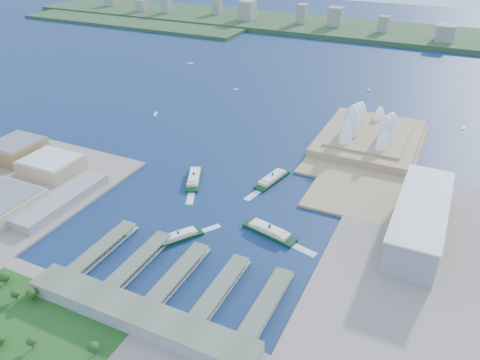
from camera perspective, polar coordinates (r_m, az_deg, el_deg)
The scene contains 19 objects.
ground at distance 482.88m, azimuth -4.03°, elevation -5.98°, with size 3000.00×3000.00×0.00m, color #0D203F.
east_land at distance 403.65m, azimuth 24.77°, elevation -17.72°, with size 240.00×500.00×3.00m, color gray.
peninsula at distance 666.61m, azimuth 15.30°, elevation 3.81°, with size 135.00×220.00×3.00m, color #A18158.
far_shore at distance 1361.13m, azimuth 17.40°, elevation 16.80°, with size 2200.00×260.00×12.00m, color #2D4926.
opera_house at distance 673.06m, azimuth 15.79°, elevation 6.85°, with size 134.00×180.00×58.00m, color white, non-canonical shape.
toaster_building at distance 492.75m, azimuth 21.08°, elevation -4.49°, with size 45.00×155.00×35.00m, color gray.
ferry_wharves at distance 424.40m, azimuth -7.39°, elevation -11.26°, with size 184.00×90.00×9.30m, color #565E47, non-canonical shape.
terminal_building at distance 386.52m, azimuth -12.20°, elevation -15.94°, with size 200.00×28.00×12.00m, color gray.
park at distance 402.85m, azimuth -26.08°, elevation -16.28°, with size 150.00×110.00×16.00m, color #194714, non-canonical shape.
far_skyline at distance 1335.30m, azimuth 17.46°, elevation 18.04°, with size 1900.00×140.00×55.00m, color gray, non-canonical shape.
ferry_a at distance 566.17m, azimuth -5.64°, elevation 0.43°, with size 14.80×58.13×10.99m, color #0D3415, non-canonical shape.
ferry_b at distance 563.27m, azimuth 3.97°, elevation 0.34°, with size 14.76×57.99×10.96m, color #0D3415, non-canonical shape.
ferry_c at distance 469.00m, azimuth -7.54°, elevation -6.70°, with size 12.82×50.37×9.53m, color #0D3415, non-canonical shape.
ferry_d at distance 472.44m, azimuth 3.62°, elevation -6.05°, with size 14.87×58.44×11.05m, color #0D3415, non-canonical shape.
boat_a at distance 769.80m, azimuth -10.28°, elevation 7.94°, with size 3.89×15.55×3.00m, color white, non-canonical shape.
boat_b at distance 871.57m, azimuth -0.50°, elevation 11.00°, with size 3.19×9.11×2.46m, color white, non-canonical shape.
boat_c at distance 781.57m, azimuth 25.60°, elevation 5.73°, with size 3.13×10.74×2.42m, color white, non-canonical shape.
boat_d at distance 1040.93m, azimuth -6.07°, elevation 13.97°, with size 3.12×14.25×2.40m, color white, non-canonical shape.
boat_e at distance 900.17m, azimuth 15.46°, elevation 10.55°, with size 3.29×10.35×2.54m, color white, non-canonical shape.
Camera 1 is at (199.37, -337.99, 281.41)m, focal length 35.00 mm.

